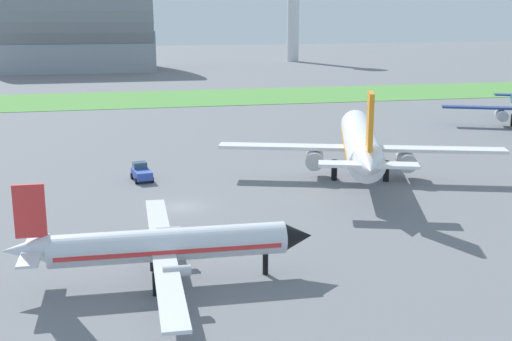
{
  "coord_description": "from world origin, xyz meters",
  "views": [
    {
      "loc": [
        -6.49,
        -63.71,
        19.03
      ],
      "look_at": [
        7.73,
        1.27,
        3.0
      ],
      "focal_mm": 47.21,
      "sensor_mm": 36.0,
      "label": 1
    }
  ],
  "objects": [
    {
      "name": "airplane_foreground_turboprop",
      "position": [
        -3.3,
        -18.39,
        2.8
      ],
      "size": [
        21.83,
        25.52,
        7.65
      ],
      "rotation": [
        0.0,
        0.0,
        6.26
      ],
      "color": "silver",
      "rests_on": "ground_plane"
    },
    {
      "name": "ground_plane",
      "position": [
        0.0,
        0.0,
        0.0
      ],
      "size": [
        600.0,
        600.0,
        0.0
      ],
      "primitive_type": "plane",
      "color": "slate"
    },
    {
      "name": "grass_taxiway_strip",
      "position": [
        0.0,
        82.77,
        0.04
      ],
      "size": [
        360.0,
        28.0,
        0.08
      ],
      "primitive_type": "cube",
      "color": "#549342",
      "rests_on": "ground_plane"
    },
    {
      "name": "pushback_tug_near_gate",
      "position": [
        -3.36,
        11.57,
        0.91
      ],
      "size": [
        2.53,
        3.84,
        1.95
      ],
      "rotation": [
        0.0,
        0.0,
        1.73
      ],
      "color": "#334FB2",
      "rests_on": "ground_plane"
    },
    {
      "name": "hangar_distant",
      "position": [
        -16.44,
        159.17,
        12.84
      ],
      "size": [
        48.95,
        31.77,
        31.77
      ],
      "color": "#9399A3",
      "rests_on": "ground_plane"
    },
    {
      "name": "airplane_midfield_jet",
      "position": [
        21.2,
        7.08,
        4.14
      ],
      "size": [
        31.6,
        31.3,
        11.49
      ],
      "rotation": [
        0.0,
        0.0,
        1.26
      ],
      "color": "white",
      "rests_on": "ground_plane"
    }
  ]
}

